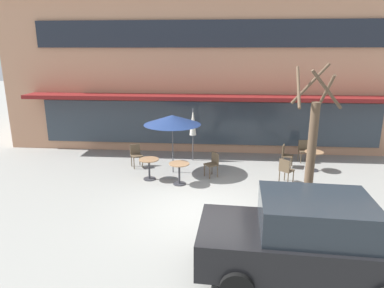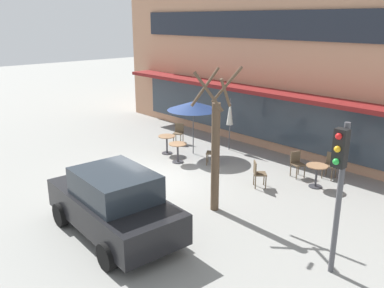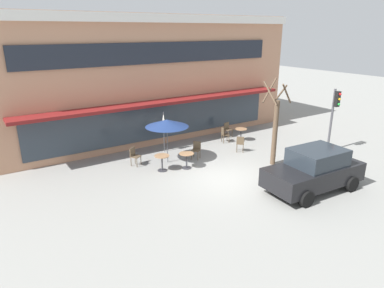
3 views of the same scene
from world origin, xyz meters
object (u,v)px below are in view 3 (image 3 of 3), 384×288
object	(u,v)px
patio_umbrella_cream_folded	(167,123)
street_tree	(275,127)
cafe_chair_0	(228,129)
traffic_light_pole	(334,110)
cafe_chair_2	(224,134)
cafe_table_near_wall	(241,133)
parked_sedan	(314,170)
patio_umbrella_green_folded	(164,122)
cafe_chair_3	(196,149)
cafe_table_by_tree	(162,160)
cafe_chair_1	(240,143)
cafe_table_streetside	(187,158)
cafe_chair_4	(134,155)

from	to	relation	value
patio_umbrella_cream_folded	street_tree	size ratio (longest dim) A/B	0.53
cafe_chair_0	traffic_light_pole	world-z (taller)	traffic_light_pole
cafe_chair_2	cafe_table_near_wall	bearing A→B (deg)	-19.12
traffic_light_pole	cafe_table_near_wall	bearing A→B (deg)	124.51
patio_umbrella_cream_folded	parked_sedan	world-z (taller)	patio_umbrella_cream_folded
patio_umbrella_green_folded	parked_sedan	world-z (taller)	patio_umbrella_green_folded
cafe_chair_0	traffic_light_pole	distance (m)	6.18
parked_sedan	cafe_table_near_wall	bearing A→B (deg)	74.49
patio_umbrella_green_folded	cafe_chair_3	distance (m)	2.30
patio_umbrella_cream_folded	cafe_chair_2	bearing A→B (deg)	12.62
patio_umbrella_cream_folded	cafe_chair_0	xyz separation A→B (m)	(5.20, 1.74, -1.50)
cafe_table_near_wall	street_tree	distance (m)	4.06
cafe_table_by_tree	cafe_chair_1	xyz separation A→B (m)	(4.76, -0.02, 0.01)
cafe_table_near_wall	cafe_chair_0	distance (m)	1.12
cafe_table_streetside	cafe_chair_0	world-z (taller)	cafe_chair_0
cafe_table_by_tree	street_tree	world-z (taller)	street_tree
street_tree	cafe_chair_1	bearing A→B (deg)	94.69
cafe_chair_4	street_tree	distance (m)	6.89
patio_umbrella_green_folded	parked_sedan	xyz separation A→B (m)	(2.86, -7.46, -0.75)
patio_umbrella_green_folded	traffic_light_pole	xyz separation A→B (m)	(7.47, -4.92, 0.67)
patio_umbrella_cream_folded	street_tree	world-z (taller)	street_tree
cafe_table_near_wall	patio_umbrella_green_folded	size ratio (longest dim) A/B	0.35
cafe_chair_3	cafe_chair_2	bearing A→B (deg)	24.48
cafe_chair_2	traffic_light_pole	xyz separation A→B (m)	(3.77, -4.39, 1.77)
cafe_chair_1	traffic_light_pole	xyz separation A→B (m)	(4.09, -2.61, 1.77)
cafe_table_streetside	patio_umbrella_green_folded	distance (m)	2.90
cafe_table_near_wall	cafe_chair_2	size ratio (longest dim) A/B	0.85
cafe_table_streetside	traffic_light_pole	bearing A→B (deg)	-16.30
cafe_table_near_wall	cafe_chair_0	xyz separation A→B (m)	(-0.12, 1.11, 0.01)
cafe_chair_1	cafe_chair_2	xyz separation A→B (m)	(0.31, 1.78, 0.00)
patio_umbrella_green_folded	cafe_chair_0	bearing A→B (deg)	2.95
cafe_table_near_wall	cafe_table_by_tree	world-z (taller)	same
cafe_table_streetside	cafe_chair_4	xyz separation A→B (m)	(-1.92, 1.70, 0.01)
cafe_table_near_wall	cafe_table_streetside	world-z (taller)	same
cafe_table_by_tree	cafe_chair_4	size ratio (longest dim) A/B	0.85
patio_umbrella_cream_folded	traffic_light_pole	distance (m)	8.80
patio_umbrella_cream_folded	cafe_chair_4	bearing A→B (deg)	160.67
cafe_table_streetside	patio_umbrella_cream_folded	size ratio (longest dim) A/B	0.35
cafe_chair_2	street_tree	world-z (taller)	street_tree
cafe_chair_2	street_tree	xyz separation A→B (m)	(-0.13, -3.99, 1.35)
cafe_chair_1	parked_sedan	size ratio (longest dim) A/B	0.21
cafe_chair_1	cafe_chair_3	world-z (taller)	same
traffic_light_pole	parked_sedan	bearing A→B (deg)	-151.18
patio_umbrella_cream_folded	cafe_chair_3	world-z (taller)	patio_umbrella_cream_folded
cafe_table_by_tree	cafe_chair_3	bearing A→B (deg)	11.91
cafe_table_streetside	cafe_chair_3	size ratio (longest dim) A/B	0.85
patio_umbrella_green_folded	traffic_light_pole	distance (m)	8.97
cafe_table_near_wall	cafe_table_by_tree	bearing A→B (deg)	-166.82
cafe_chair_1	cafe_chair_2	distance (m)	1.81
cafe_table_streetside	cafe_table_by_tree	distance (m)	1.18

